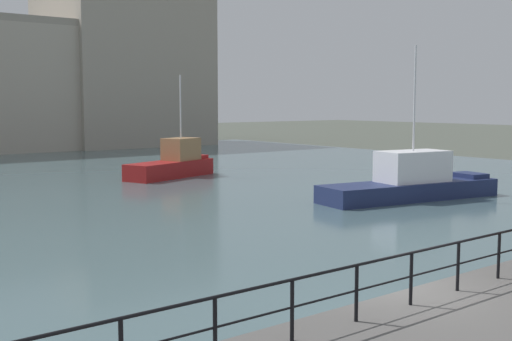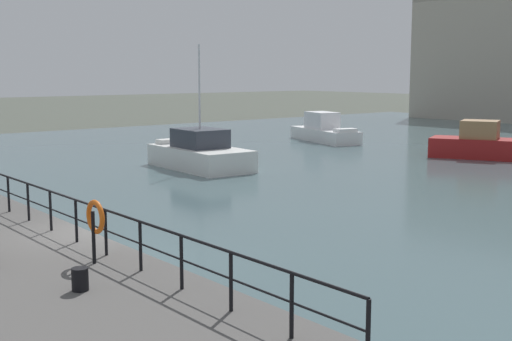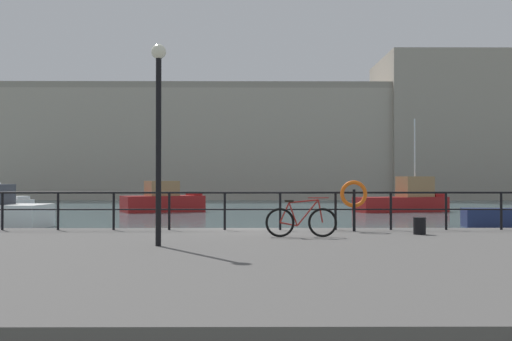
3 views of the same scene
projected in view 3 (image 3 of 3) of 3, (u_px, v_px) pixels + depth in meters
name	position (u px, v px, depth m)	size (l,w,h in m)	color
ground_plane	(253.00, 259.00, 19.38)	(240.00, 240.00, 0.00)	#4C5147
water_basin	(252.00, 210.00, 49.57)	(80.00, 60.00, 0.01)	#476066
quay_promenade	(254.00, 276.00, 12.88)	(56.00, 13.00, 0.90)	#565451
harbor_building	(306.00, 142.00, 79.76)	(63.80, 14.97, 16.79)	#A89E8E
moored_red_daysailer	(405.00, 199.00, 47.38)	(7.06, 4.12, 6.69)	maroon
moored_small_launch	(163.00, 200.00, 47.02)	(6.08, 4.51, 2.20)	maroon
quay_railing	(225.00, 204.00, 18.64)	(21.94, 0.07, 1.08)	black
parked_bicycle	(301.00, 221.00, 16.30)	(1.77, 0.09, 0.98)	black
mooring_bollard	(420.00, 226.00, 17.13)	(0.32, 0.32, 0.44)	black
life_ring_stand	(354.00, 196.00, 18.21)	(0.75, 0.16, 1.40)	black
quay_lamp_post	(159.00, 116.00, 14.17)	(0.32, 0.32, 4.32)	black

